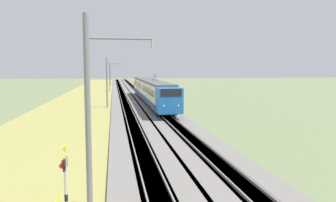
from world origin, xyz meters
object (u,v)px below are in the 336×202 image
at_px(catenary_mast_distant, 111,75).
at_px(catenary_mast_near, 90,117).
at_px(catenary_mast_mid, 107,82).
at_px(catenary_mast_far, 110,76).
at_px(passenger_train, 150,90).
at_px(crossing_signal_aux, 65,179).

bearing_deg(catenary_mast_distant, catenary_mast_near, 180.00).
relative_size(catenary_mast_mid, catenary_mast_far, 0.99).
relative_size(catenary_mast_near, catenary_mast_mid, 1.04).
bearing_deg(catenary_mast_near, passenger_train, -9.30).
relative_size(catenary_mast_far, catenary_mast_distant, 1.04).
bearing_deg(catenary_mast_distant, catenary_mast_mid, 180.00).
distance_m(catenary_mast_mid, catenary_mast_far, 36.69).
height_order(catenary_mast_near, catenary_mast_distant, catenary_mast_near).
bearing_deg(catenary_mast_far, catenary_mast_mid, -180.00).
bearing_deg(catenary_mast_distant, passenger_train, -174.26).
height_order(catenary_mast_near, catenary_mast_mid, catenary_mast_near).
bearing_deg(catenary_mast_distant, crossing_signal_aux, 179.57).
height_order(passenger_train, catenary_mast_near, catenary_mast_near).
distance_m(passenger_train, crossing_signal_aux, 43.33).
relative_size(passenger_train, catenary_mast_distant, 5.49).
height_order(catenary_mast_mid, catenary_mast_far, catenary_mast_far).
height_order(passenger_train, catenary_mast_distant, catenary_mast_distant).
xyz_separation_m(passenger_train, crossing_signal_aux, (-42.64, 7.70, -0.44)).
bearing_deg(passenger_train, catenary_mast_far, -167.71).
bearing_deg(catenary_mast_mid, passenger_train, -52.85).
relative_size(catenary_mast_near, catenary_mast_far, 1.03).
bearing_deg(crossing_signal_aux, catenary_mast_distant, -90.43).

